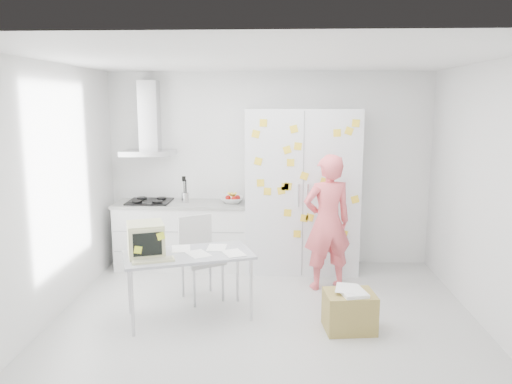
{
  "coord_description": "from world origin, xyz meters",
  "views": [
    {
      "loc": [
        0.12,
        -4.99,
        2.29
      ],
      "look_at": [
        -0.13,
        0.76,
        1.25
      ],
      "focal_mm": 35.0,
      "sensor_mm": 36.0,
      "label": 1
    }
  ],
  "objects_px": {
    "desk": "(162,247)",
    "chair": "(199,252)",
    "person": "(327,222)",
    "cardboard_box": "(349,311)"
  },
  "relations": [
    {
      "from": "desk",
      "to": "chair",
      "type": "height_order",
      "value": "desk"
    },
    {
      "from": "chair",
      "to": "person",
      "type": "bearing_deg",
      "value": -18.59
    },
    {
      "from": "desk",
      "to": "cardboard_box",
      "type": "distance_m",
      "value": 2.04
    },
    {
      "from": "person",
      "to": "desk",
      "type": "height_order",
      "value": "person"
    },
    {
      "from": "person",
      "to": "cardboard_box",
      "type": "height_order",
      "value": "person"
    },
    {
      "from": "person",
      "to": "cardboard_box",
      "type": "xyz_separation_m",
      "value": [
        0.13,
        -1.17,
        -0.63
      ]
    },
    {
      "from": "desk",
      "to": "chair",
      "type": "bearing_deg",
      "value": 45.9
    },
    {
      "from": "desk",
      "to": "chair",
      "type": "xyz_separation_m",
      "value": [
        0.29,
        0.64,
        -0.25
      ]
    },
    {
      "from": "person",
      "to": "desk",
      "type": "distance_m",
      "value": 2.07
    },
    {
      "from": "person",
      "to": "cardboard_box",
      "type": "bearing_deg",
      "value": 79.99
    }
  ]
}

